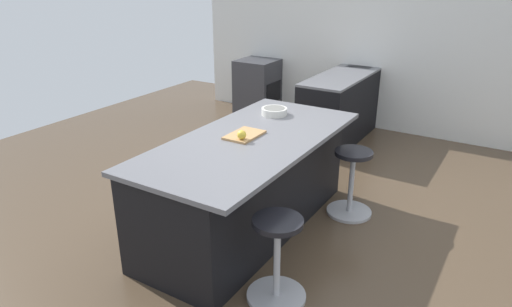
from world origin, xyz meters
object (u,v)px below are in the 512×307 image
Objects in this scene: oven_range at (258,87)px; kitchen_island at (247,183)px; cutting_board at (244,135)px; fruit_bowl at (274,111)px; stool_middle at (277,262)px; apple_yellow at (242,135)px; stool_by_window at (351,185)px.

kitchen_island is (3.12, 1.79, 0.01)m from oven_range.
fruit_bowl is (-0.68, -0.08, 0.03)m from cutting_board.
kitchen_island is at bearing -135.49° from stool_middle.
oven_range is 4.61m from stool_middle.
apple_yellow is (3.23, 1.81, 0.51)m from oven_range.
cutting_board is 0.14m from apple_yellow.
oven_range is 1.33× the size of stool_middle.
fruit_bowl is (-0.69, -0.11, 0.48)m from kitchen_island.
stool_middle is 8.44× the size of apple_yellow.
kitchen_island is 0.51m from apple_yellow.
stool_middle is 1.77m from fruit_bowl.
kitchen_island is 9.12× the size of fruit_bowl.
kitchen_island is 3.52× the size of stool_by_window.
stool_by_window is 1.48m from stool_middle.
stool_middle is 2.59× the size of fruit_bowl.
apple_yellow reaches higher than stool_by_window.
cutting_board is at bearing -134.81° from stool_middle.
oven_range reaches higher than stool_middle.
fruit_bowl is (-0.80, -0.13, -0.02)m from apple_yellow.
oven_range is 3.47m from stool_by_window.
stool_by_window is 8.44× the size of apple_yellow.
apple_yellow is (0.11, 0.02, 0.50)m from kitchen_island.
oven_range is 11.24× the size of apple_yellow.
apple_yellow is 0.81m from fruit_bowl.
cutting_board is (3.11, 1.76, 0.46)m from oven_range.
stool_by_window is 1.27m from apple_yellow.
cutting_board reaches higher than kitchen_island.
apple_yellow is at bearing 23.28° from cutting_board.
cutting_board is at bearing -156.72° from apple_yellow.
stool_by_window is 1.84× the size of cutting_board.
oven_range is 3.60m from kitchen_island.
cutting_board is at bearing -111.59° from kitchen_island.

